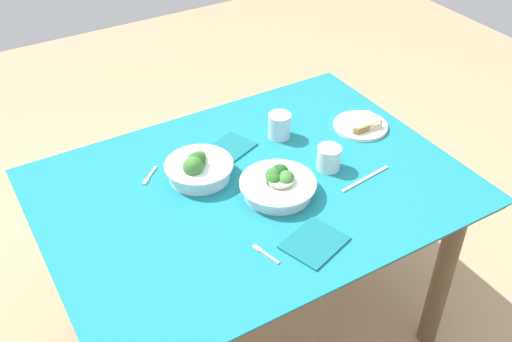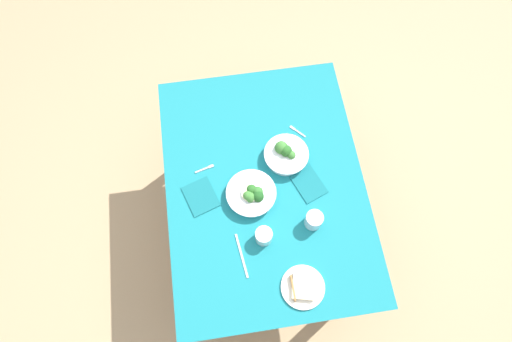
{
  "view_description": "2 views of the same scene",
  "coord_description": "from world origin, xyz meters",
  "px_view_note": "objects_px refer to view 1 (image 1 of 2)",
  "views": [
    {
      "loc": [
        -0.75,
        -1.28,
        1.91
      ],
      "look_at": [
        0.02,
        0.01,
        0.76
      ],
      "focal_mm": 41.91,
      "sensor_mm": 36.0,
      "label": 1
    },
    {
      "loc": [
        0.71,
        -0.15,
        2.65
      ],
      "look_at": [
        -0.06,
        -0.04,
        0.76
      ],
      "focal_mm": 29.61,
      "sensor_mm": 36.0,
      "label": 2
    }
  ],
  "objects_px": {
    "water_glass_center": "(329,158)",
    "broccoli_bowl_near": "(278,185)",
    "water_glass_side": "(279,126)",
    "fork_by_near_bowl": "(149,176)",
    "napkin_folded_upper": "(314,243)",
    "fork_by_far_bowl": "(264,253)",
    "bread_side_plate": "(361,124)",
    "table_knife_left": "(365,179)",
    "broccoli_bowl_far": "(198,169)",
    "napkin_folded_lower": "(226,151)"
  },
  "relations": [
    {
      "from": "water_glass_center",
      "to": "broccoli_bowl_near",
      "type": "bearing_deg",
      "value": -173.4
    },
    {
      "from": "water_glass_side",
      "to": "fork_by_near_bowl",
      "type": "height_order",
      "value": "water_glass_side"
    },
    {
      "from": "water_glass_side",
      "to": "napkin_folded_upper",
      "type": "bearing_deg",
      "value": -112.16
    },
    {
      "from": "water_glass_side",
      "to": "fork_by_near_bowl",
      "type": "xyz_separation_m",
      "value": [
        -0.49,
        0.02,
        -0.04
      ]
    },
    {
      "from": "broccoli_bowl_near",
      "to": "water_glass_side",
      "type": "xyz_separation_m",
      "value": [
        0.17,
        0.26,
        0.01
      ]
    },
    {
      "from": "fork_by_far_bowl",
      "to": "napkin_folded_upper",
      "type": "distance_m",
      "value": 0.15
    },
    {
      "from": "bread_side_plate",
      "to": "fork_by_near_bowl",
      "type": "xyz_separation_m",
      "value": [
        -0.77,
        0.12,
        -0.01
      ]
    },
    {
      "from": "broccoli_bowl_near",
      "to": "water_glass_side",
      "type": "bearing_deg",
      "value": 56.8
    },
    {
      "from": "water_glass_center",
      "to": "table_knife_left",
      "type": "distance_m",
      "value": 0.14
    },
    {
      "from": "broccoli_bowl_far",
      "to": "water_glass_center",
      "type": "relative_size",
      "value": 2.76
    },
    {
      "from": "broccoli_bowl_far",
      "to": "water_glass_center",
      "type": "xyz_separation_m",
      "value": [
        0.39,
        -0.17,
        0.0
      ]
    },
    {
      "from": "fork_by_near_bowl",
      "to": "napkin_folded_upper",
      "type": "xyz_separation_m",
      "value": [
        0.28,
        -0.53,
        0.0
      ]
    },
    {
      "from": "broccoli_bowl_near",
      "to": "napkin_folded_lower",
      "type": "bearing_deg",
      "value": 96.92
    },
    {
      "from": "broccoli_bowl_near",
      "to": "water_glass_center",
      "type": "xyz_separation_m",
      "value": [
        0.21,
        0.02,
        0.01
      ]
    },
    {
      "from": "water_glass_center",
      "to": "napkin_folded_upper",
      "type": "relative_size",
      "value": 0.48
    },
    {
      "from": "fork_by_far_bowl",
      "to": "broccoli_bowl_far",
      "type": "bearing_deg",
      "value": -14.71
    },
    {
      "from": "broccoli_bowl_far",
      "to": "table_knife_left",
      "type": "xyz_separation_m",
      "value": [
        0.46,
        -0.28,
        -0.03
      ]
    },
    {
      "from": "broccoli_bowl_far",
      "to": "napkin_folded_upper",
      "type": "relative_size",
      "value": 1.32
    },
    {
      "from": "water_glass_center",
      "to": "napkin_folded_upper",
      "type": "height_order",
      "value": "water_glass_center"
    },
    {
      "from": "broccoli_bowl_near",
      "to": "napkin_folded_upper",
      "type": "height_order",
      "value": "broccoli_bowl_near"
    },
    {
      "from": "fork_by_far_bowl",
      "to": "napkin_folded_lower",
      "type": "height_order",
      "value": "napkin_folded_lower"
    },
    {
      "from": "bread_side_plate",
      "to": "fork_by_far_bowl",
      "type": "relative_size",
      "value": 2.01
    },
    {
      "from": "broccoli_bowl_far",
      "to": "bread_side_plate",
      "type": "distance_m",
      "value": 0.64
    },
    {
      "from": "bread_side_plate",
      "to": "fork_by_far_bowl",
      "type": "xyz_separation_m",
      "value": [
        -0.63,
        -0.37,
        -0.01
      ]
    },
    {
      "from": "table_knife_left",
      "to": "napkin_folded_upper",
      "type": "distance_m",
      "value": 0.35
    },
    {
      "from": "water_glass_center",
      "to": "fork_by_far_bowl",
      "type": "xyz_separation_m",
      "value": [
        -0.39,
        -0.23,
        -0.04
      ]
    },
    {
      "from": "water_glass_side",
      "to": "fork_by_far_bowl",
      "type": "distance_m",
      "value": 0.59
    },
    {
      "from": "fork_by_far_bowl",
      "to": "napkin_folded_lower",
      "type": "xyz_separation_m",
      "value": [
        0.14,
        0.48,
        0.0
      ]
    },
    {
      "from": "fork_by_near_bowl",
      "to": "table_knife_left",
      "type": "xyz_separation_m",
      "value": [
        0.59,
        -0.37,
        -0.0
      ]
    },
    {
      "from": "fork_by_far_bowl",
      "to": "napkin_folded_upper",
      "type": "relative_size",
      "value": 0.58
    },
    {
      "from": "broccoli_bowl_far",
      "to": "fork_by_near_bowl",
      "type": "bearing_deg",
      "value": 148.21
    },
    {
      "from": "fork_by_far_bowl",
      "to": "water_glass_side",
      "type": "bearing_deg",
      "value": -51.51
    },
    {
      "from": "bread_side_plate",
      "to": "table_knife_left",
      "type": "height_order",
      "value": "bread_side_plate"
    },
    {
      "from": "fork_by_near_bowl",
      "to": "napkin_folded_lower",
      "type": "distance_m",
      "value": 0.28
    },
    {
      "from": "fork_by_near_bowl",
      "to": "napkin_folded_lower",
      "type": "relative_size",
      "value": 0.4
    },
    {
      "from": "broccoli_bowl_far",
      "to": "napkin_folded_upper",
      "type": "height_order",
      "value": "broccoli_bowl_far"
    },
    {
      "from": "broccoli_bowl_near",
      "to": "table_knife_left",
      "type": "relative_size",
      "value": 1.16
    },
    {
      "from": "bread_side_plate",
      "to": "napkin_folded_upper",
      "type": "xyz_separation_m",
      "value": [
        -0.49,
        -0.4,
        -0.01
      ]
    },
    {
      "from": "bread_side_plate",
      "to": "fork_by_near_bowl",
      "type": "relative_size",
      "value": 2.48
    },
    {
      "from": "water_glass_center",
      "to": "table_knife_left",
      "type": "bearing_deg",
      "value": -59.47
    },
    {
      "from": "broccoli_bowl_near",
      "to": "bread_side_plate",
      "type": "bearing_deg",
      "value": 19.34
    },
    {
      "from": "napkin_folded_upper",
      "to": "table_knife_left",
      "type": "bearing_deg",
      "value": 26.68
    },
    {
      "from": "water_glass_side",
      "to": "fork_by_near_bowl",
      "type": "bearing_deg",
      "value": 178.08
    },
    {
      "from": "table_knife_left",
      "to": "water_glass_side",
      "type": "bearing_deg",
      "value": -81.04
    },
    {
      "from": "broccoli_bowl_far",
      "to": "fork_by_near_bowl",
      "type": "height_order",
      "value": "broccoli_bowl_far"
    },
    {
      "from": "water_glass_center",
      "to": "water_glass_side",
      "type": "height_order",
      "value": "water_glass_side"
    },
    {
      "from": "fork_by_far_bowl",
      "to": "broccoli_bowl_near",
      "type": "bearing_deg",
      "value": -55.4
    },
    {
      "from": "table_knife_left",
      "to": "napkin_folded_upper",
      "type": "relative_size",
      "value": 1.24
    },
    {
      "from": "fork_by_near_bowl",
      "to": "napkin_folded_upper",
      "type": "bearing_deg",
      "value": 75.26
    },
    {
      "from": "broccoli_bowl_far",
      "to": "fork_by_near_bowl",
      "type": "distance_m",
      "value": 0.16
    }
  ]
}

